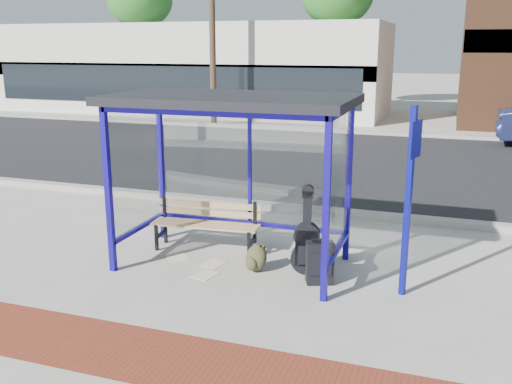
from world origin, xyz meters
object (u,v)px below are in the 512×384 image
at_px(suitcase, 320,263).
at_px(backpack, 256,259).
at_px(bench, 206,222).
at_px(guitar_bag, 307,244).

relative_size(suitcase, backpack, 1.62).
relative_size(bench, backpack, 4.40).
xyz_separation_m(bench, backpack, (1.00, -0.59, -0.26)).
distance_m(bench, backpack, 1.19).
distance_m(bench, suitcase, 2.07).
bearing_deg(backpack, suitcase, 10.55).
distance_m(suitcase, backpack, 0.95).
distance_m(bench, guitar_bag, 1.75).
relative_size(bench, suitcase, 2.71).
xyz_separation_m(bench, guitar_bag, (1.69, -0.45, -0.01)).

